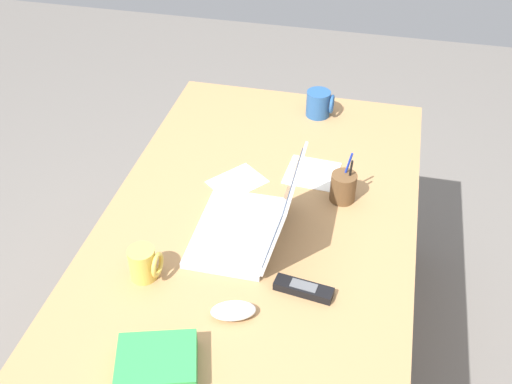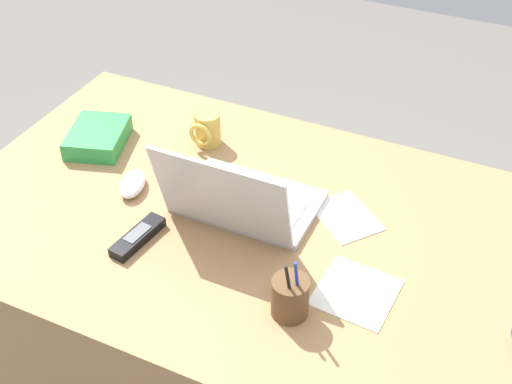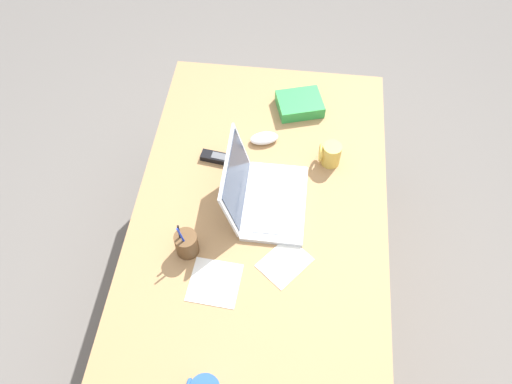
{
  "view_description": "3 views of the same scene",
  "coord_description": "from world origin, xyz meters",
  "px_view_note": "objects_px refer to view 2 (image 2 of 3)",
  "views": [
    {
      "loc": [
        1.34,
        0.31,
        1.92
      ],
      "look_at": [
        -0.01,
        -0.01,
        0.81
      ],
      "focal_mm": 43.34,
      "sensor_mm": 36.0,
      "label": 1
    },
    {
      "loc": [
        -0.5,
        1.11,
        1.79
      ],
      "look_at": [
        0.05,
        -0.07,
        0.74
      ],
      "focal_mm": 46.78,
      "sensor_mm": 36.0,
      "label": 2
    },
    {
      "loc": [
        -0.99,
        -0.1,
        2.3
      ],
      "look_at": [
        0.04,
        0.02,
        0.8
      ],
      "focal_mm": 36.11,
      "sensor_mm": 36.0,
      "label": 3
    }
  ],
  "objects_px": {
    "laptop": "(240,200)",
    "cordless_phone": "(138,237)",
    "computer_mouse": "(133,184)",
    "coffee_mug_white": "(207,129)",
    "pen_holder": "(290,297)",
    "snack_bag": "(98,137)"
  },
  "relations": [
    {
      "from": "laptop",
      "to": "cordless_phone",
      "type": "relative_size",
      "value": 2.14
    },
    {
      "from": "laptop",
      "to": "computer_mouse",
      "type": "height_order",
      "value": "laptop"
    },
    {
      "from": "coffee_mug_white",
      "to": "cordless_phone",
      "type": "bearing_deg",
      "value": 95.39
    },
    {
      "from": "cordless_phone",
      "to": "computer_mouse",
      "type": "bearing_deg",
      "value": -53.53
    },
    {
      "from": "coffee_mug_white",
      "to": "pen_holder",
      "type": "xyz_separation_m",
      "value": [
        -0.45,
        0.48,
        -0.0
      ]
    },
    {
      "from": "cordless_phone",
      "to": "pen_holder",
      "type": "xyz_separation_m",
      "value": [
        -0.41,
        0.05,
        0.04
      ]
    },
    {
      "from": "computer_mouse",
      "to": "coffee_mug_white",
      "type": "xyz_separation_m",
      "value": [
        -0.08,
        -0.26,
        0.03
      ]
    },
    {
      "from": "cordless_phone",
      "to": "snack_bag",
      "type": "distance_m",
      "value": 0.43
    },
    {
      "from": "laptop",
      "to": "cordless_phone",
      "type": "height_order",
      "value": "laptop"
    },
    {
      "from": "computer_mouse",
      "to": "snack_bag",
      "type": "bearing_deg",
      "value": -51.12
    },
    {
      "from": "laptop",
      "to": "snack_bag",
      "type": "height_order",
      "value": "laptop"
    },
    {
      "from": "computer_mouse",
      "to": "snack_bag",
      "type": "relative_size",
      "value": 0.63
    },
    {
      "from": "coffee_mug_white",
      "to": "snack_bag",
      "type": "xyz_separation_m",
      "value": [
        0.28,
        0.14,
        -0.02
      ]
    },
    {
      "from": "coffee_mug_white",
      "to": "cordless_phone",
      "type": "xyz_separation_m",
      "value": [
        -0.04,
        0.42,
        -0.04
      ]
    },
    {
      "from": "computer_mouse",
      "to": "snack_bag",
      "type": "xyz_separation_m",
      "value": [
        0.2,
        -0.13,
        0.01
      ]
    },
    {
      "from": "computer_mouse",
      "to": "cordless_phone",
      "type": "bearing_deg",
      "value": 108.52
    },
    {
      "from": "computer_mouse",
      "to": "cordless_phone",
      "type": "height_order",
      "value": "computer_mouse"
    },
    {
      "from": "laptop",
      "to": "pen_holder",
      "type": "relative_size",
      "value": 2.06
    },
    {
      "from": "cordless_phone",
      "to": "snack_bag",
      "type": "relative_size",
      "value": 0.88
    },
    {
      "from": "pen_holder",
      "to": "snack_bag",
      "type": "xyz_separation_m",
      "value": [
        0.72,
        -0.34,
        -0.02
      ]
    },
    {
      "from": "laptop",
      "to": "pen_holder",
      "type": "distance_m",
      "value": 0.33
    },
    {
      "from": "laptop",
      "to": "cordless_phone",
      "type": "bearing_deg",
      "value": 45.48
    }
  ]
}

